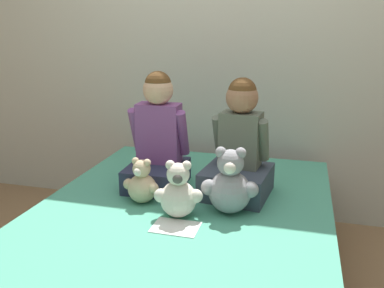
{
  "coord_description": "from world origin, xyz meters",
  "views": [
    {
      "loc": [
        0.54,
        -1.69,
        1.36
      ],
      "look_at": [
        0.0,
        0.27,
        0.76
      ],
      "focal_mm": 38.0,
      "sensor_mm": 36.0,
      "label": 1
    }
  ],
  "objects_px": {
    "child_on_right": "(239,150)",
    "teddy_bear_held_by_right_child": "(230,185)",
    "bed": "(177,260)",
    "teddy_bear_held_by_left_child": "(142,184)",
    "teddy_bear_between_children": "(179,193)",
    "child_on_left": "(158,141)",
    "sign_card": "(176,227)"
  },
  "relations": [
    {
      "from": "bed",
      "to": "sign_card",
      "type": "distance_m",
      "value": 0.27
    },
    {
      "from": "teddy_bear_held_by_right_child",
      "to": "teddy_bear_between_children",
      "type": "xyz_separation_m",
      "value": [
        -0.23,
        -0.1,
        -0.02
      ]
    },
    {
      "from": "child_on_right",
      "to": "teddy_bear_between_children",
      "type": "bearing_deg",
      "value": -116.46
    },
    {
      "from": "teddy_bear_held_by_left_child",
      "to": "teddy_bear_between_children",
      "type": "distance_m",
      "value": 0.25
    },
    {
      "from": "child_on_left",
      "to": "sign_card",
      "type": "relative_size",
      "value": 3.06
    },
    {
      "from": "teddy_bear_held_by_right_child",
      "to": "bed",
      "type": "bearing_deg",
      "value": -162.36
    },
    {
      "from": "teddy_bear_held_by_left_child",
      "to": "teddy_bear_between_children",
      "type": "bearing_deg",
      "value": -16.35
    },
    {
      "from": "child_on_right",
      "to": "teddy_bear_held_by_right_child",
      "type": "distance_m",
      "value": 0.26
    },
    {
      "from": "child_on_left",
      "to": "child_on_right",
      "type": "bearing_deg",
      "value": -1.8
    },
    {
      "from": "bed",
      "to": "teddy_bear_held_by_right_child",
      "type": "height_order",
      "value": "teddy_bear_held_by_right_child"
    },
    {
      "from": "bed",
      "to": "teddy_bear_held_by_right_child",
      "type": "bearing_deg",
      "value": 24.75
    },
    {
      "from": "child_on_left",
      "to": "child_on_right",
      "type": "distance_m",
      "value": 0.46
    },
    {
      "from": "child_on_left",
      "to": "teddy_bear_held_by_left_child",
      "type": "xyz_separation_m",
      "value": [
        0.0,
        -0.25,
        -0.16
      ]
    },
    {
      "from": "teddy_bear_held_by_left_child",
      "to": "teddy_bear_between_children",
      "type": "xyz_separation_m",
      "value": [
        0.23,
        -0.1,
        0.02
      ]
    },
    {
      "from": "child_on_left",
      "to": "teddy_bear_between_children",
      "type": "distance_m",
      "value": 0.44
    },
    {
      "from": "teddy_bear_held_by_right_child",
      "to": "teddy_bear_between_children",
      "type": "bearing_deg",
      "value": -162.18
    },
    {
      "from": "teddy_bear_between_children",
      "to": "sign_card",
      "type": "height_order",
      "value": "teddy_bear_between_children"
    },
    {
      "from": "bed",
      "to": "teddy_bear_held_by_left_child",
      "type": "distance_m",
      "value": 0.42
    },
    {
      "from": "teddy_bear_held_by_left_child",
      "to": "sign_card",
      "type": "xyz_separation_m",
      "value": [
        0.25,
        -0.22,
        -0.1
      ]
    },
    {
      "from": "child_on_right",
      "to": "teddy_bear_held_by_right_child",
      "type": "bearing_deg",
      "value": -83.87
    },
    {
      "from": "bed",
      "to": "child_on_right",
      "type": "relative_size",
      "value": 3.27
    },
    {
      "from": "bed",
      "to": "teddy_bear_held_by_left_child",
      "type": "bearing_deg",
      "value": 154.67
    },
    {
      "from": "teddy_bear_between_children",
      "to": "bed",
      "type": "bearing_deg",
      "value": -172.82
    },
    {
      "from": "teddy_bear_held_by_left_child",
      "to": "bed",
      "type": "bearing_deg",
      "value": -17.78
    },
    {
      "from": "teddy_bear_held_by_right_child",
      "to": "sign_card",
      "type": "relative_size",
      "value": 1.57
    },
    {
      "from": "teddy_bear_held_by_right_child",
      "to": "child_on_right",
      "type": "bearing_deg",
      "value": 82.21
    },
    {
      "from": "child_on_right",
      "to": "child_on_left",
      "type": "bearing_deg",
      "value": -173.75
    },
    {
      "from": "teddy_bear_between_children",
      "to": "sign_card",
      "type": "distance_m",
      "value": 0.17
    },
    {
      "from": "bed",
      "to": "teddy_bear_between_children",
      "type": "relative_size",
      "value": 7.38
    },
    {
      "from": "child_on_left",
      "to": "sign_card",
      "type": "xyz_separation_m",
      "value": [
        0.25,
        -0.47,
        -0.26
      ]
    },
    {
      "from": "teddy_bear_held_by_left_child",
      "to": "teddy_bear_held_by_right_child",
      "type": "relative_size",
      "value": 0.72
    },
    {
      "from": "teddy_bear_held_by_right_child",
      "to": "teddy_bear_held_by_left_child",
      "type": "bearing_deg",
      "value": 173.47
    }
  ]
}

